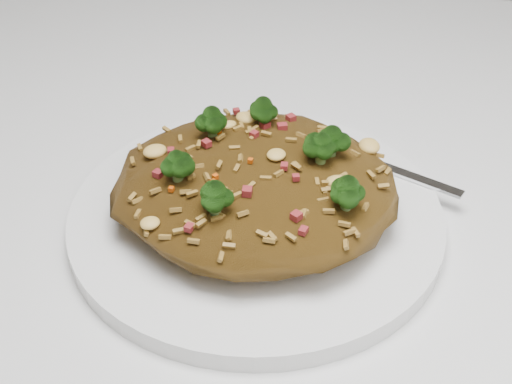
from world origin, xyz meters
The scene contains 4 objects.
dining_table centered at (0.00, 0.00, 0.66)m, with size 1.20×0.80×0.75m.
plate centered at (0.00, -0.03, 0.76)m, with size 0.26×0.26×0.01m, color white.
fried_rice centered at (0.00, -0.03, 0.79)m, with size 0.19×0.18×0.06m.
fork centered at (0.07, 0.03, 0.77)m, with size 0.15×0.09×0.00m.
Camera 1 is at (0.05, -0.42, 1.08)m, focal length 50.00 mm.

